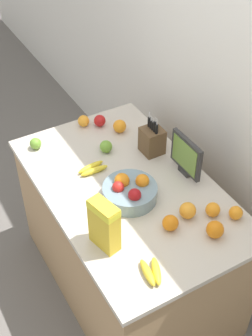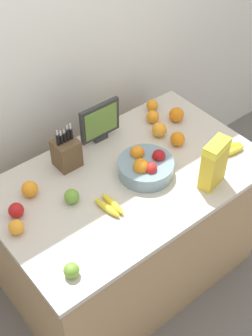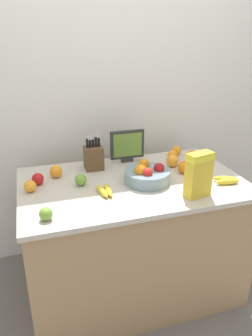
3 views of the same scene
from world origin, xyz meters
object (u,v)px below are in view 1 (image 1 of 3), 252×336
object	(u,v)px
orange_mid_left	(236,213)
fruit_bowl	(130,191)
banana_bunch_left	(152,272)
apple_front	(106,147)
small_monitor	(186,156)
orange_front_center	(170,223)
orange_near_bowl	(188,210)
orange_by_cereal	(84,121)
orange_mid_right	(120,126)
knife_block	(152,140)
orange_front_left	(215,229)
apple_by_knife_block	(100,121)
orange_front_right	(213,210)
banana_bunch_right	(92,169)
apple_rear	(36,144)
cereal_box	(104,223)

from	to	relation	value
orange_mid_left	fruit_bowl	bearing A→B (deg)	-134.82
banana_bunch_left	apple_front	size ratio (longest dim) A/B	2.26
small_monitor	orange_front_center	world-z (taller)	small_monitor
apple_front	orange_front_center	world-z (taller)	orange_front_center
fruit_bowl	orange_near_bowl	bearing A→B (deg)	35.56
apple_front	orange_by_cereal	size ratio (longest dim) A/B	1.02
banana_bunch_left	orange_mid_right	bearing A→B (deg)	158.34
knife_block	orange_by_cereal	xyz separation A→B (m)	(-0.44, -0.24, -0.05)
orange_by_cereal	orange_front_left	world-z (taller)	orange_front_left
small_monitor	orange_front_center	size ratio (longest dim) A/B	3.05
apple_by_knife_block	orange_front_left	bearing A→B (deg)	3.14
orange_front_right	orange_front_center	size ratio (longest dim) A/B	0.92
banana_bunch_right	apple_front	world-z (taller)	apple_front
banana_bunch_right	apple_rear	world-z (taller)	apple_rear
small_monitor	orange_mid_left	distance (m)	0.42
apple_rear	orange_mid_right	distance (m)	0.53
knife_block	small_monitor	xyz separation A→B (m)	(0.26, 0.05, 0.04)
fruit_bowl	cereal_box	bearing A→B (deg)	-50.69
banana_bunch_left	orange_near_bowl	size ratio (longest dim) A/B	1.99
apple_by_knife_block	apple_rear	distance (m)	0.44
orange_by_cereal	knife_block	bearing A→B (deg)	28.41
small_monitor	orange_near_bowl	size ratio (longest dim) A/B	2.91
apple_rear	orange_mid_right	world-z (taller)	orange_mid_right
orange_front_center	apple_by_knife_block	bearing A→B (deg)	173.89
apple_front	banana_bunch_left	bearing A→B (deg)	-15.00
fruit_bowl	orange_front_right	world-z (taller)	fruit_bowl
banana_bunch_left	orange_near_bowl	world-z (taller)	orange_near_bowl
orange_mid_left	cereal_box	bearing A→B (deg)	-105.06
orange_mid_right	orange_mid_left	size ratio (longest dim) A/B	1.16
orange_mid_right	orange_front_left	distance (m)	0.98
apple_rear	fruit_bowl	bearing A→B (deg)	22.85
small_monitor	banana_bunch_left	world-z (taller)	small_monitor
fruit_bowl	orange_front_left	xyz separation A→B (m)	(0.44, 0.23, -0.01)
orange_by_cereal	small_monitor	bearing A→B (deg)	22.58
cereal_box	banana_bunch_left	world-z (taller)	cereal_box
orange_mid_left	orange_front_center	bearing A→B (deg)	-107.47
orange_front_left	orange_near_bowl	distance (m)	0.18
apple_front	orange_front_left	xyz separation A→B (m)	(0.85, 0.15, 0.01)
apple_front	apple_rear	xyz separation A→B (m)	(-0.24, -0.35, -0.00)
orange_front_center	orange_mid_left	distance (m)	0.35
banana_bunch_left	orange_mid_right	world-z (taller)	orange_mid_right
apple_front	orange_front_right	size ratio (longest dim) A/B	1.00
knife_block	orange_mid_right	bearing A→B (deg)	-165.59
apple_rear	orange_mid_left	bearing A→B (deg)	32.66
small_monitor	apple_by_knife_block	world-z (taller)	small_monitor
orange_front_center	orange_near_bowl	bearing A→B (deg)	101.71
orange_near_bowl	orange_mid_left	size ratio (longest dim) A/B	1.20
orange_front_right	orange_mid_left	distance (m)	0.12
cereal_box	orange_front_right	world-z (taller)	cereal_box
knife_block	orange_by_cereal	distance (m)	0.50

